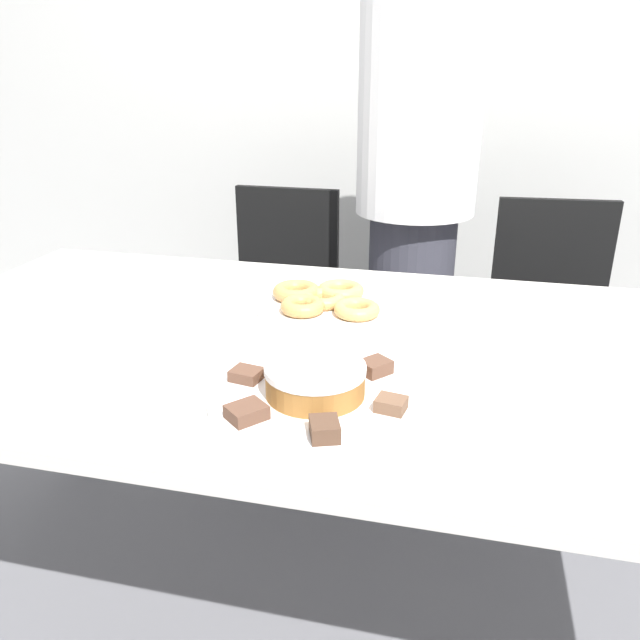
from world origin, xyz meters
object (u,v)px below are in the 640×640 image
object	(u,v)px
person_standing	(415,197)
office_chair_right	(549,343)
office_chair_left	(277,319)
frosted_cake	(315,380)
napkin	(531,352)
plate_cake	(315,397)
plate_donuts	(323,307)

from	to	relation	value
person_standing	office_chair_right	size ratio (longest dim) A/B	1.93
office_chair_left	frosted_cake	bearing A→B (deg)	-68.26
frosted_cake	napkin	bearing A→B (deg)	37.01
office_chair_right	napkin	world-z (taller)	office_chair_right
person_standing	office_chair_right	xyz separation A→B (m)	(0.49, -0.02, -0.48)
frosted_cake	napkin	distance (m)	0.48
office_chair_left	frosted_cake	xyz separation A→B (m)	(0.43, -1.15, 0.37)
person_standing	napkin	distance (m)	0.95
person_standing	office_chair_left	bearing A→B (deg)	-177.93
person_standing	office_chair_right	bearing A→B (deg)	-2.09
office_chair_right	plate_cake	bearing A→B (deg)	-118.89
plate_cake	napkin	size ratio (longest dim) A/B	2.07
office_chair_right	plate_donuts	size ratio (longest dim) A/B	2.73
napkin	plate_donuts	bearing A→B (deg)	162.41
office_chair_right	napkin	size ratio (longest dim) A/B	4.86
office_chair_left	plate_cake	bearing A→B (deg)	-68.26
frosted_cake	plate_cake	bearing A→B (deg)	0.00
napkin	person_standing	bearing A→B (deg)	110.08
plate_donuts	napkin	xyz separation A→B (m)	(0.47, -0.15, -0.00)
office_chair_left	napkin	bearing A→B (deg)	-45.58
office_chair_right	office_chair_left	bearing A→B (deg)	176.34
plate_donuts	office_chair_right	bearing A→B (deg)	48.74
person_standing	napkin	xyz separation A→B (m)	(0.32, -0.88, -0.14)
office_chair_left	person_standing	bearing A→B (deg)	3.37
plate_donuts	plate_cake	bearing A→B (deg)	-78.80
plate_donuts	napkin	distance (m)	0.49
office_chair_left	plate_cake	distance (m)	1.28
plate_cake	napkin	bearing A→B (deg)	37.01
office_chair_left	plate_cake	world-z (taller)	office_chair_left
person_standing	office_chair_left	distance (m)	0.68
office_chair_left	plate_donuts	distance (m)	0.87
office_chair_right	napkin	bearing A→B (deg)	-104.27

